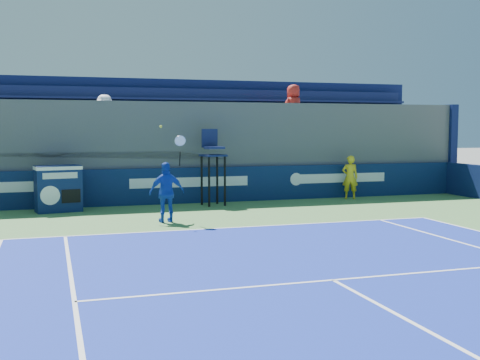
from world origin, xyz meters
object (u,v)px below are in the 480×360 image
object	(u,v)px
tennis_player	(167,192)
match_clock	(58,187)
umpire_chair	(213,159)
ball_person	(350,177)

from	to	relation	value
tennis_player	match_clock	bearing A→B (deg)	132.24
umpire_chair	match_clock	bearing A→B (deg)	-179.34
match_clock	umpire_chair	distance (m)	4.86
ball_person	match_clock	bearing A→B (deg)	22.49
ball_person	umpire_chair	distance (m)	5.13
ball_person	tennis_player	size ratio (longest dim) A/B	0.60
match_clock	tennis_player	distance (m)	4.05
match_clock	tennis_player	bearing A→B (deg)	-47.76
tennis_player	ball_person	bearing A→B (deg)	24.71
tennis_player	umpire_chair	bearing A→B (deg)	55.80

